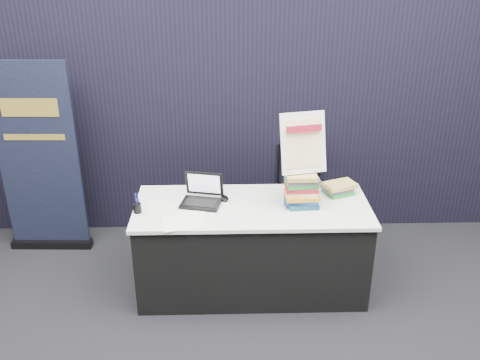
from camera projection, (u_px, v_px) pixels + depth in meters
name	position (u px, v px, depth m)	size (l,w,h in m)	color
floor	(255.00, 331.00, 3.90)	(8.00, 8.00, 0.00)	black
wall_back	(240.00, 11.00, 6.80)	(8.00, 0.02, 3.50)	#B8B4AD
drape_partition	(247.00, 108.00, 4.85)	(6.00, 0.08, 2.40)	black
display_table	(252.00, 247.00, 4.24)	(1.80, 0.75, 0.75)	black
laptop	(201.00, 196.00, 4.11)	(0.33, 0.30, 0.23)	black
mouse	(225.00, 198.00, 4.16)	(0.06, 0.10, 0.03)	black
brochure_left	(185.00, 214.00, 3.95)	(0.29, 0.20, 0.00)	white
brochure_mid	(167.00, 209.00, 4.03)	(0.30, 0.21, 0.00)	silver
brochure_right	(183.00, 223.00, 3.84)	(0.30, 0.22, 0.00)	white
pen_cup	(137.00, 208.00, 3.97)	(0.06, 0.06, 0.08)	black
book_stack_tall	(301.00, 189.00, 4.04)	(0.25, 0.19, 0.27)	#174858
book_stack_short	(338.00, 188.00, 4.25)	(0.27, 0.24, 0.10)	#228337
info_sign	(303.00, 144.00, 3.92)	(0.36, 0.20, 0.46)	black
pullup_banner	(41.00, 170.00, 4.65)	(0.74, 0.12, 1.73)	black
stacking_chair	(301.00, 187.00, 4.95)	(0.51, 0.52, 0.91)	black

